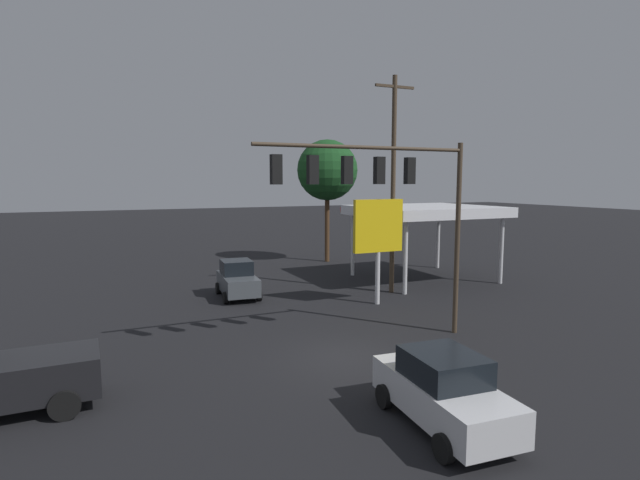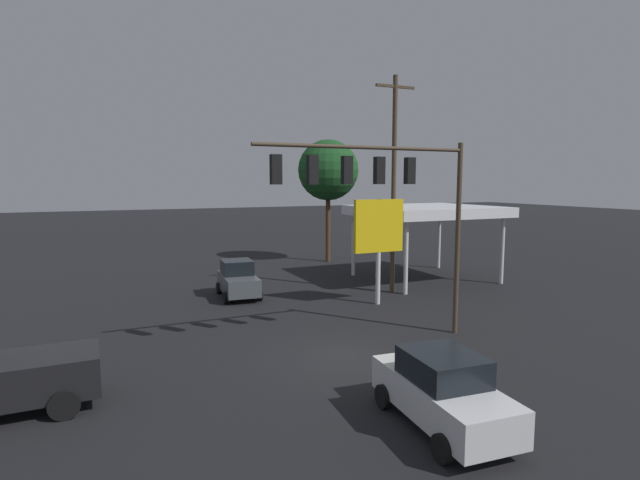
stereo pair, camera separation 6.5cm
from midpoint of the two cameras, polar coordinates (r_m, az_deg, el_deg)
ground_plane at (r=18.24m, az=2.57°, el=-13.21°), size 200.00×200.00×0.00m
traffic_signal_assembly at (r=18.70m, az=7.01°, el=5.97°), size 8.67×0.43×7.73m
utility_pole at (r=27.86m, az=8.30°, el=6.70°), size 2.40×0.26×11.88m
gas_station_canopy at (r=32.05m, az=11.81°, el=3.17°), size 8.15×7.36×4.66m
price_sign at (r=25.13m, az=6.59°, el=1.18°), size 2.72×0.27×5.32m
sedan_far at (r=13.55m, az=13.74°, el=-16.35°), size 2.33×4.53×1.93m
hatchback_crossing at (r=27.31m, az=-9.49°, el=-4.48°), size 2.19×3.92×1.97m
street_tree at (r=38.41m, az=0.78°, el=7.95°), size 4.63×4.63×9.37m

